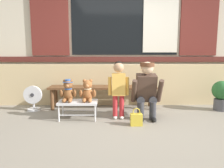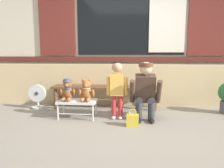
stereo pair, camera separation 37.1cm
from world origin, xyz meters
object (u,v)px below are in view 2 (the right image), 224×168
object	(u,v)px
wooden_bench_long	(105,89)
floor_fan	(38,97)
teddy_bear_with_hat	(68,90)
teddy_bear_plain	(86,91)
small_display_bench	(77,102)
handbag_on_ground	(132,120)
child_standing	(117,84)
adult_crouching	(146,91)

from	to	relation	value
wooden_bench_long	floor_fan	xyz separation A→B (m)	(-1.32, -0.19, -0.13)
teddy_bear_with_hat	floor_fan	size ratio (longest dim) A/B	0.76
wooden_bench_long	teddy_bear_plain	bearing A→B (deg)	-108.01
teddy_bear_with_hat	floor_fan	xyz separation A→B (m)	(-0.77, 0.51, -0.23)
small_display_bench	handbag_on_ground	bearing A→B (deg)	-20.34
child_standing	handbag_on_ground	world-z (taller)	child_standing
small_display_bench	adult_crouching	world-z (taller)	adult_crouching
teddy_bear_with_hat	adult_crouching	size ratio (longest dim) A/B	0.38
child_standing	floor_fan	world-z (taller)	child_standing
child_standing	floor_fan	size ratio (longest dim) A/B	2.00
floor_fan	adult_crouching	bearing A→B (deg)	-13.49
small_display_bench	handbag_on_ground	world-z (taller)	small_display_bench
child_standing	teddy_bear_plain	bearing A→B (deg)	-179.33
child_standing	handbag_on_ground	xyz separation A→B (m)	(0.26, -0.35, -0.50)
handbag_on_ground	floor_fan	size ratio (longest dim) A/B	0.57
small_display_bench	adult_crouching	bearing A→B (deg)	0.73
small_display_bench	teddy_bear_plain	xyz separation A→B (m)	(0.16, 0.00, 0.20)
wooden_bench_long	teddy_bear_plain	size ratio (longest dim) A/B	5.78
teddy_bear_plain	adult_crouching	world-z (taller)	adult_crouching
small_display_bench	handbag_on_ground	size ratio (longest dim) A/B	2.35
handbag_on_ground	adult_crouching	bearing A→B (deg)	59.32
adult_crouching	handbag_on_ground	distance (m)	0.57
child_standing	small_display_bench	bearing A→B (deg)	-179.37
wooden_bench_long	adult_crouching	world-z (taller)	adult_crouching
teddy_bear_with_hat	child_standing	world-z (taller)	child_standing
handbag_on_ground	floor_fan	world-z (taller)	floor_fan
wooden_bench_long	teddy_bear_with_hat	xyz separation A→B (m)	(-0.55, -0.70, 0.10)
wooden_bench_long	handbag_on_ground	xyz separation A→B (m)	(0.54, -1.04, -0.28)
wooden_bench_long	teddy_bear_with_hat	distance (m)	0.89
teddy_bear_with_hat	handbag_on_ground	world-z (taller)	teddy_bear_with_hat
wooden_bench_long	small_display_bench	world-z (taller)	wooden_bench_long
small_display_bench	teddy_bear_with_hat	distance (m)	0.26
small_display_bench	floor_fan	world-z (taller)	floor_fan
wooden_bench_long	adult_crouching	size ratio (longest dim) A/B	2.21
child_standing	wooden_bench_long	bearing A→B (deg)	112.13
teddy_bear_plain	child_standing	size ratio (longest dim) A/B	0.38
small_display_bench	child_standing	distance (m)	0.74
child_standing	adult_crouching	distance (m)	0.48
wooden_bench_long	handbag_on_ground	world-z (taller)	wooden_bench_long
child_standing	floor_fan	bearing A→B (deg)	162.53
small_display_bench	child_standing	bearing A→B (deg)	0.63
teddy_bear_with_hat	teddy_bear_plain	bearing A→B (deg)	-0.13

